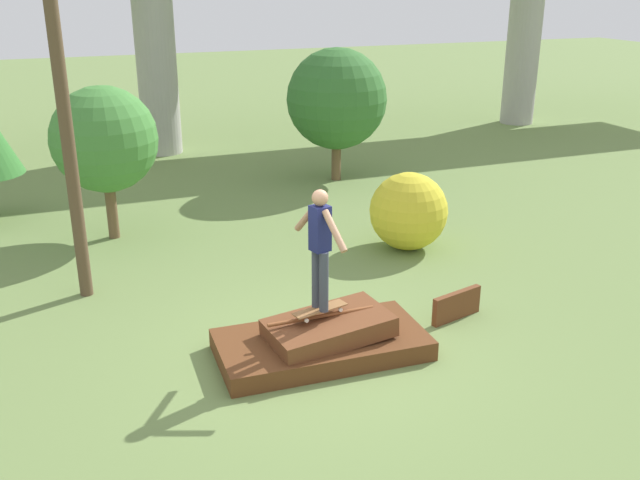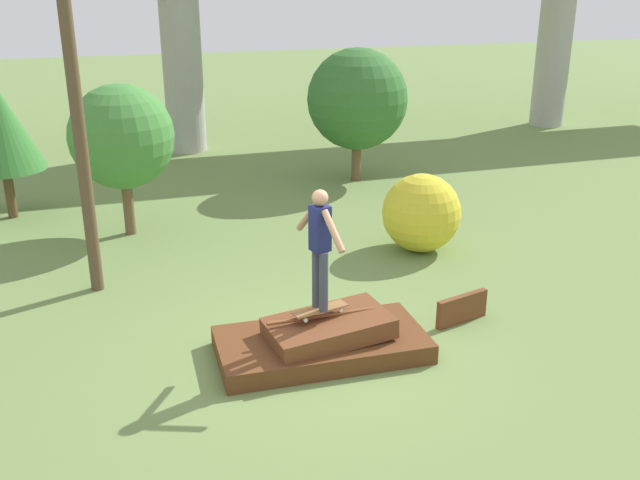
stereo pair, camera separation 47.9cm
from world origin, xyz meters
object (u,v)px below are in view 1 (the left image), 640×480
(tree_mid_back, at_px, (337,99))
(tree_behind_left, at_px, (104,140))
(skater, at_px, (320,242))
(bush_yellow_flowering, at_px, (408,211))
(utility_pole, at_px, (62,97))
(skateboard, at_px, (320,309))

(tree_mid_back, bearing_deg, tree_behind_left, -157.79)
(skater, relative_size, tree_behind_left, 0.56)
(tree_behind_left, bearing_deg, bush_yellow_flowering, -27.18)
(tree_behind_left, bearing_deg, tree_mid_back, 22.21)
(tree_behind_left, bearing_deg, utility_pole, -105.45)
(skater, distance_m, utility_pole, 4.45)
(tree_mid_back, xyz_separation_m, bush_yellow_flowering, (-0.58, -4.87, -1.27))
(bush_yellow_flowering, bearing_deg, skater, -133.57)
(utility_pole, distance_m, bush_yellow_flowering, 6.21)
(skateboard, height_order, bush_yellow_flowering, bush_yellow_flowering)
(skater, height_order, tree_behind_left, tree_behind_left)
(tree_mid_back, relative_size, bush_yellow_flowering, 2.23)
(tree_mid_back, bearing_deg, skater, -113.93)
(utility_pole, bearing_deg, skateboard, -48.43)
(skateboard, distance_m, bush_yellow_flowering, 4.28)
(tree_behind_left, xyz_separation_m, bush_yellow_flowering, (5.02, -2.58, -1.20))
(skater, height_order, utility_pole, utility_pole)
(skateboard, height_order, tree_behind_left, tree_behind_left)
(utility_pole, bearing_deg, tree_mid_back, 37.49)
(skateboard, relative_size, tree_behind_left, 0.27)
(skater, bearing_deg, skateboard, -90.00)
(skateboard, bearing_deg, tree_behind_left, 110.02)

